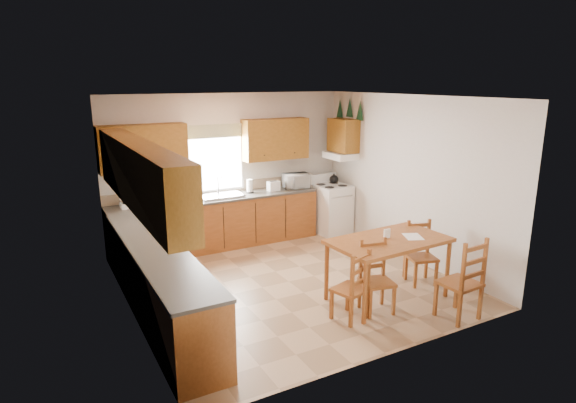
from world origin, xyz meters
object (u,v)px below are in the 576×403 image
chair_near_left (350,285)px  chair_near_right (460,278)px  microwave (296,181)px  chair_far_left (377,278)px  chair_far_right (422,254)px  dining_table (388,269)px  stove (331,209)px

chair_near_left → chair_near_right: chair_near_right is taller
microwave → chair_far_left: 3.44m
chair_far_right → chair_near_right: bearing=-92.0°
dining_table → chair_far_right: size_ratio=1.73×
chair_near_right → chair_far_left: 1.01m
chair_near_left → chair_far_right: 1.62m
chair_far_left → chair_near_right: bearing=-26.5°
stove → chair_far_right: 2.68m
microwave → chair_far_left: bearing=-94.1°
microwave → chair_near_left: bearing=-100.9°
chair_far_left → stove: bearing=78.2°
microwave → chair_near_right: 3.98m
microwave → chair_near_left: 3.54m
dining_table → chair_near_left: 0.84m
chair_near_left → chair_far_left: chair_far_left is taller
stove → microwave: 0.91m
dining_table → chair_far_left: 0.45m
chair_far_left → chair_far_right: chair_far_left is taller
chair_near_right → chair_near_left: bearing=-30.2°
chair_near_left → stove: bearing=-136.1°
chair_far_left → chair_far_right: 1.21m
stove → chair_near_left: size_ratio=1.01×
stove → dining_table: (-0.96, -2.82, -0.04)m
chair_far_right → chair_far_left: bearing=-144.1°
dining_table → chair_near_right: (0.42, -0.87, 0.11)m
chair_near_left → chair_near_right: size_ratio=0.86×
microwave → chair_near_left: microwave is taller
stove → chair_far_left: chair_far_left is taller
stove → dining_table: size_ratio=0.58×
dining_table → chair_far_left: size_ratio=1.71×
microwave → dining_table: bearing=-88.2°
dining_table → chair_near_right: size_ratio=1.49×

